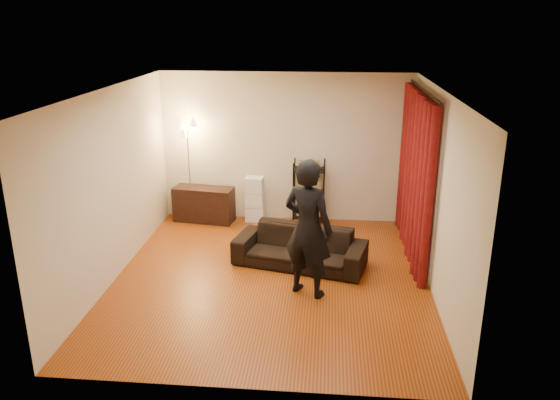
# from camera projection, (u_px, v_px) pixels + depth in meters

# --- Properties ---
(floor) EXTENTS (5.00, 5.00, 0.00)m
(floor) POSITION_uv_depth(u_px,v_px,m) (271.00, 278.00, 7.93)
(floor) COLOR #964313
(floor) RESTS_ON ground
(ceiling) EXTENTS (5.00, 5.00, 0.00)m
(ceiling) POSITION_uv_depth(u_px,v_px,m) (270.00, 90.00, 7.06)
(ceiling) COLOR white
(ceiling) RESTS_ON ground
(wall_back) EXTENTS (5.00, 0.00, 5.00)m
(wall_back) POSITION_uv_depth(u_px,v_px,m) (286.00, 148.00, 9.86)
(wall_back) COLOR beige
(wall_back) RESTS_ON ground
(wall_front) EXTENTS (5.00, 0.00, 5.00)m
(wall_front) POSITION_uv_depth(u_px,v_px,m) (242.00, 269.00, 5.14)
(wall_front) COLOR beige
(wall_front) RESTS_ON ground
(wall_left) EXTENTS (0.00, 5.00, 5.00)m
(wall_left) POSITION_uv_depth(u_px,v_px,m) (112.00, 185.00, 7.69)
(wall_left) COLOR beige
(wall_left) RESTS_ON ground
(wall_right) EXTENTS (0.00, 5.00, 5.00)m
(wall_right) POSITION_uv_depth(u_px,v_px,m) (438.00, 194.00, 7.30)
(wall_right) COLOR beige
(wall_right) RESTS_ON ground
(curtain_rod) EXTENTS (0.04, 2.65, 0.04)m
(curtain_rod) POSITION_uv_depth(u_px,v_px,m) (424.00, 90.00, 7.98)
(curtain_rod) COLOR black
(curtain_rod) RESTS_ON wall_right
(curtain) EXTENTS (0.22, 2.65, 2.55)m
(curtain) POSITION_uv_depth(u_px,v_px,m) (416.00, 176.00, 8.40)
(curtain) COLOR maroon
(curtain) RESTS_ON ground
(sofa) EXTENTS (2.09, 1.21, 0.57)m
(sofa) POSITION_uv_depth(u_px,v_px,m) (300.00, 247.00, 8.26)
(sofa) COLOR black
(sofa) RESTS_ON ground
(person) EXTENTS (0.82, 0.71, 1.90)m
(person) POSITION_uv_depth(u_px,v_px,m) (308.00, 228.00, 7.21)
(person) COLOR black
(person) RESTS_ON ground
(media_cabinet) EXTENTS (1.14, 0.56, 0.64)m
(media_cabinet) POSITION_uv_depth(u_px,v_px,m) (204.00, 204.00, 10.05)
(media_cabinet) COLOR black
(media_cabinet) RESTS_ON ground
(storage_boxes) EXTENTS (0.36, 0.30, 0.84)m
(storage_boxes) POSITION_uv_depth(u_px,v_px,m) (255.00, 199.00, 10.02)
(storage_boxes) COLOR silver
(storage_boxes) RESTS_ON ground
(wire_shelf) EXTENTS (0.61, 0.50, 1.18)m
(wire_shelf) POSITION_uv_depth(u_px,v_px,m) (309.00, 193.00, 9.83)
(wire_shelf) COLOR black
(wire_shelf) RESTS_ON ground
(floor_lamp) EXTENTS (0.38, 0.38, 1.87)m
(floor_lamp) POSITION_uv_depth(u_px,v_px,m) (189.00, 172.00, 9.88)
(floor_lamp) COLOR silver
(floor_lamp) RESTS_ON ground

